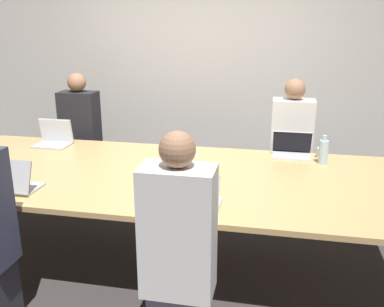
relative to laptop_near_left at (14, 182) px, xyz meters
The scene contains 15 objects.
ground_plane 1.35m from the laptop_near_left, 32.69° to the left, with size 24.00×24.00×0.00m, color #383333.
curtain_wall 2.65m from the laptop_near_left, 69.52° to the left, with size 12.00×0.06×2.80m.
conference_table 1.08m from the laptop_near_left, 32.69° to the left, with size 3.93×1.61×0.74m.
laptop_near_left is the anchor object (origin of this frame).
laptop_far_right 2.33m from the laptop_near_left, 32.52° to the left, with size 0.34×0.23×0.23m.
person_far_right 2.56m from the laptop_near_left, 39.66° to the left, with size 0.40×0.24×1.39m.
cup_far_right 2.56m from the laptop_near_left, 29.40° to the left, with size 0.09×0.09×0.09m.
bottle_far_right 2.48m from the laptop_near_left, 26.11° to the left, with size 0.08×0.08×0.25m.
laptop_far_left 1.20m from the laptop_near_left, 105.32° to the left, with size 0.33×0.25×0.25m.
person_far_left 1.69m from the laptop_near_left, 99.61° to the left, with size 0.40×0.24×1.39m.
laptop_near_midright 1.33m from the laptop_near_left, ahead, with size 0.31×0.23×0.23m.
person_near_midright 1.43m from the laptop_near_left, 21.07° to the right, with size 0.40×0.24×1.39m.
cup_near_midright 1.08m from the laptop_near_left, ahead, with size 0.08×0.08×0.08m.
stapler 1.22m from the laptop_near_left, 21.45° to the left, with size 0.10×0.16×0.05m.
notebook 1.00m from the laptop_near_left, 30.46° to the left, with size 0.21×0.21×0.02m.
Camera 1 is at (0.91, -3.12, 1.92)m, focal length 40.00 mm.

